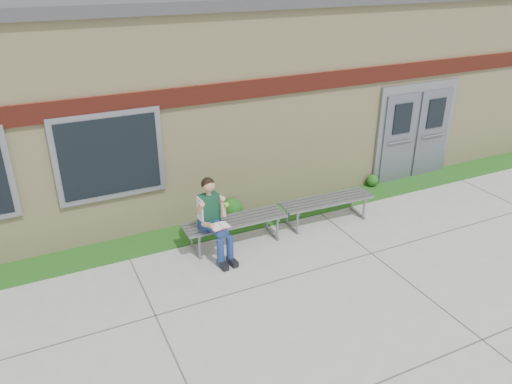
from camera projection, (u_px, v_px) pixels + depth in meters
ground at (341, 282)px, 8.23m from camera, size 80.00×80.00×0.00m
grass_strip at (270, 215)px, 10.35m from camera, size 16.00×0.80×0.02m
school_building at (208, 81)px, 12.21m from camera, size 16.20×6.22×4.20m
bench_left at (235, 225)px, 9.19m from camera, size 1.93×0.56×0.50m
bench_right at (326, 204)px, 9.98m from camera, size 1.93×0.61×0.50m
girl at (214, 217)px, 8.66m from camera, size 0.55×0.89×1.47m
shrub_mid at (232, 208)px, 10.17m from camera, size 0.41×0.41×0.41m
shrub_east at (373, 180)px, 11.59m from camera, size 0.27×0.27×0.27m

